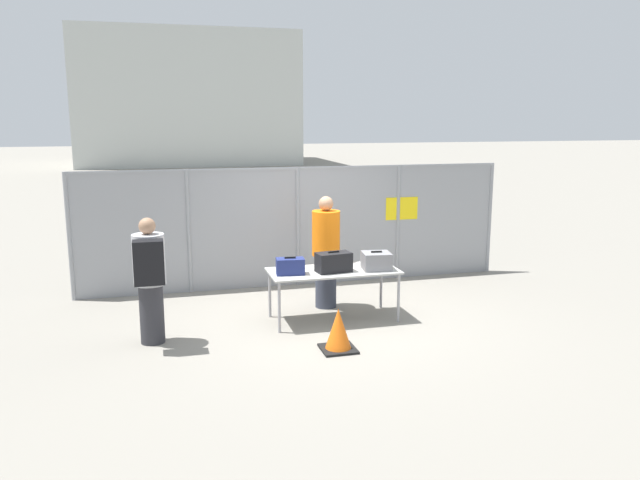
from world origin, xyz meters
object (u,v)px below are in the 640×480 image
security_worker_near (326,251)px  utility_trailer (318,234)px  suitcase_navy (290,266)px  suitcase_black (334,262)px  suitcase_grey (376,261)px  traveler_hooded (150,276)px  traffic_cone (338,331)px  inspection_table (333,274)px

security_worker_near → utility_trailer: 3.75m
suitcase_navy → suitcase_black: (0.61, -0.02, 0.03)m
suitcase_grey → utility_trailer: suitcase_grey is taller
security_worker_near → suitcase_grey: bearing=125.3°
suitcase_navy → traveler_hooded: size_ratio=0.25×
traveler_hooded → security_worker_near: 2.74m
security_worker_near → traffic_cone: size_ratio=3.18×
security_worker_near → traffic_cone: (-0.34, -1.79, -0.63)m
traveler_hooded → security_worker_near: (2.57, 0.97, -0.02)m
suitcase_black → utility_trailer: suitcase_black is taller
suitcase_grey → suitcase_navy: bearing=177.7°
suitcase_black → traveler_hooded: (-2.48, -0.25, 0.03)m
inspection_table → traveler_hooded: 2.53m
suitcase_black → security_worker_near: bearing=82.9°
suitcase_black → traveler_hooded: bearing=-174.2°
suitcase_navy → traffic_cone: suitcase_navy is taller
suitcase_black → traveler_hooded: 2.49m
security_worker_near → traveler_hooded: bearing=20.2°
traveler_hooded → security_worker_near: security_worker_near is taller
suitcase_black → suitcase_grey: suitcase_black is taller
suitcase_black → suitcase_grey: 0.62m
suitcase_black → suitcase_grey: (0.62, -0.03, -0.01)m
inspection_table → suitcase_grey: suitcase_grey is taller
suitcase_grey → security_worker_near: size_ratio=0.25×
suitcase_grey → inspection_table: bearing=168.8°
inspection_table → security_worker_near: bearing=84.1°
suitcase_grey → security_worker_near: security_worker_near is taller
inspection_table → suitcase_navy: (-0.64, -0.07, 0.16)m
inspection_table → suitcase_grey: (0.60, -0.12, 0.17)m
suitcase_black → security_worker_near: security_worker_near is taller
suitcase_navy → utility_trailer: 4.60m
suitcase_grey → traveler_hooded: traveler_hooded is taller
utility_trailer → traffic_cone: 5.55m
suitcase_navy → traffic_cone: size_ratio=0.76×
suitcase_black → traffic_cone: 1.27m
traveler_hooded → traffic_cone: bearing=-10.0°
suitcase_grey → traveler_hooded: bearing=-175.9°
suitcase_grey → suitcase_black: bearing=177.6°
utility_trailer → suitcase_grey: bearing=-94.0°
traffic_cone → utility_trailer: bearing=77.7°
traveler_hooded → utility_trailer: size_ratio=0.42×
traveler_hooded → suitcase_navy: bearing=18.8°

